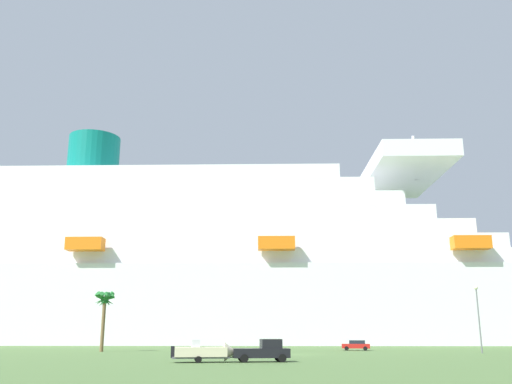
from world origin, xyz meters
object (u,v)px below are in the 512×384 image
at_px(pickup_truck, 263,351).
at_px(small_boat_on_trailer, 208,352).
at_px(palm_tree, 104,303).
at_px(street_lamp, 478,310).
at_px(parked_car_red_hatchback, 356,345).
at_px(cruise_ship, 187,275).

distance_m(pickup_truck, small_boat_on_trailer, 5.51).
bearing_deg(palm_tree, street_lamp, -2.75).
bearing_deg(street_lamp, palm_tree, 177.25).
bearing_deg(parked_car_red_hatchback, pickup_truck, -110.33).
bearing_deg(palm_tree, pickup_truck, -46.76).
distance_m(cruise_ship, palm_tree, 54.29).
xyz_separation_m(pickup_truck, palm_tree, (-25.68, 27.31, 6.12)).
xyz_separation_m(cruise_ship, street_lamp, (52.43, -56.01, -10.88)).
xyz_separation_m(pickup_truck, street_lamp, (29.29, 24.67, 4.89)).
relative_size(pickup_truck, palm_tree, 0.66).
bearing_deg(street_lamp, cruise_ship, 133.11).
bearing_deg(parked_car_red_hatchback, small_boat_on_trailer, -116.85).
bearing_deg(cruise_ship, parked_car_red_hatchback, -51.24).
xyz_separation_m(cruise_ship, palm_tree, (-2.54, -53.37, -9.65)).
bearing_deg(palm_tree, parked_car_red_hatchback, 11.88).
height_order(cruise_ship, pickup_truck, cruise_ship).
xyz_separation_m(small_boat_on_trailer, parked_car_red_hatchback, (18.54, 36.62, -0.13)).
distance_m(cruise_ship, parked_car_red_hatchback, 60.12).
relative_size(cruise_ship, palm_tree, 24.53).
distance_m(pickup_truck, parked_car_red_hatchback, 37.84).
bearing_deg(palm_tree, small_boat_on_trailer, -54.51).
bearing_deg(small_boat_on_trailer, pickup_truck, 11.95).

